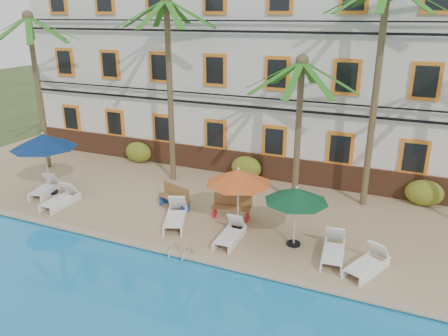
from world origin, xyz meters
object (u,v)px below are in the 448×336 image
at_px(lounger_c, 176,216).
at_px(umbrella_red, 238,177).
at_px(lounger_f, 367,263).
at_px(pool_ladder, 181,257).
at_px(palm_c, 299,108).
at_px(umbrella_blue, 43,141).
at_px(lounger_d, 230,234).
at_px(lounger_b, 61,199).
at_px(bench_right, 231,206).
at_px(lounger_a, 45,188).
at_px(lounger_e, 333,250).
at_px(palm_b, 169,66).
at_px(bench_left, 176,197).
at_px(umbrella_green, 296,195).
at_px(palm_a, 35,70).
at_px(palm_d, 379,66).

bearing_deg(lounger_c, umbrella_red, 13.66).
distance_m(lounger_f, pool_ladder, 5.87).
height_order(palm_c, umbrella_blue, palm_c).
relative_size(lounger_c, lounger_d, 1.19).
height_order(lounger_b, lounger_d, lounger_b).
relative_size(umbrella_blue, bench_right, 1.77).
distance_m(lounger_a, lounger_e, 12.57).
height_order(palm_b, lounger_c, palm_b).
bearing_deg(bench_left, pool_ladder, -58.25).
relative_size(umbrella_green, pool_ladder, 2.91).
xyz_separation_m(lounger_a, bench_right, (8.38, 1.12, 0.21)).
height_order(palm_a, palm_c, palm_a).
height_order(lounger_c, lounger_e, lounger_c).
relative_size(palm_a, lounger_a, 4.21).
bearing_deg(pool_ladder, umbrella_red, 69.75).
bearing_deg(bench_right, umbrella_green, -22.14).
xyz_separation_m(palm_b, pool_ladder, (3.76, -6.11, -5.33)).
distance_m(umbrella_red, bench_right, 1.85).
xyz_separation_m(palm_a, lounger_f, (16.24, -3.53, -4.67)).
relative_size(palm_d, lounger_c, 4.23).
relative_size(palm_b, umbrella_green, 3.85).
relative_size(palm_a, bench_left, 4.86).
bearing_deg(palm_c, palm_a, -176.63).
bearing_deg(palm_d, bench_left, -153.91).
relative_size(palm_c, pool_ladder, 8.16).
bearing_deg(palm_a, lounger_b, -40.42).
xyz_separation_m(umbrella_blue, lounger_f, (13.55, -0.88, -2.09)).
relative_size(palm_b, palm_c, 1.37).
bearing_deg(lounger_f, umbrella_green, 164.22).
relative_size(umbrella_blue, bench_left, 1.76).
height_order(lounger_d, lounger_f, lounger_f).
bearing_deg(bench_right, lounger_c, -141.64).
bearing_deg(palm_b, umbrella_green, -29.03).
bearing_deg(bench_left, palm_a, 168.25).
relative_size(bench_right, pool_ladder, 2.10).
xyz_separation_m(lounger_c, pool_ladder, (1.33, -2.05, -0.30)).
bearing_deg(palm_d, lounger_e, -94.28).
relative_size(palm_b, lounger_d, 4.73).
height_order(palm_a, pool_ladder, palm_a).
xyz_separation_m(palm_b, lounger_a, (-4.24, -3.83, -5.07)).
height_order(lounger_c, lounger_d, lounger_c).
xyz_separation_m(palm_c, bench_right, (-1.85, -2.44, -3.54)).
distance_m(umbrella_blue, lounger_a, 2.11).
bearing_deg(umbrella_red, palm_b, 143.45).
distance_m(palm_a, lounger_c, 10.79).
height_order(lounger_b, lounger_f, lounger_b).
xyz_separation_m(palm_b, lounger_d, (4.84, -4.46, -5.06)).
height_order(lounger_d, pool_ladder, lounger_d).
distance_m(palm_c, palm_d, 3.27).
bearing_deg(palm_c, lounger_d, -105.36).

